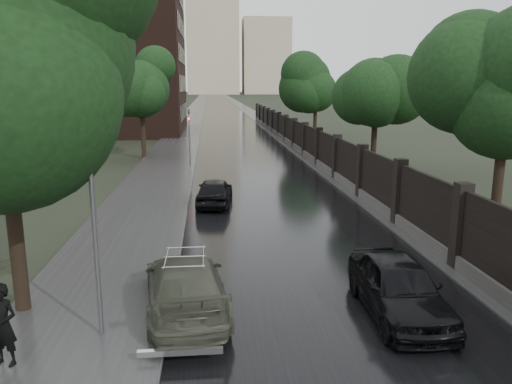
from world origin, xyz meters
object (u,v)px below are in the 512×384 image
tree_right_c (316,91)px  tree_right_b (376,95)px  traffic_light (189,133)px  tree_right_a (506,103)px  hatchback_left (215,191)px  volga_sedan (186,285)px  tree_left_far (141,89)px  car_right_near (399,287)px  lamp_post (94,225)px

tree_right_c → tree_right_b: bearing=-90.0°
tree_right_c → traffic_light: 19.26m
tree_right_a → tree_right_c: bearing=90.0°
tree_right_a → hatchback_left: 12.64m
tree_right_c → volga_sedan: 39.03m
tree_right_b → tree_right_a: bearing=-90.0°
volga_sedan → hatchback_left: bearing=-100.5°
tree_left_far → tree_right_b: bearing=-27.3°
tree_right_c → volga_sedan: bearing=-106.6°
hatchback_left → car_right_near: car_right_near is taller
car_right_near → tree_right_a: bearing=45.6°
lamp_post → car_right_near: (7.00, 0.64, -1.94)m
car_right_near → tree_right_b: bearing=74.2°
car_right_near → traffic_light: bearing=105.2°
tree_left_far → volga_sedan: tree_left_far is taller
tree_right_a → tree_right_b: size_ratio=1.00×
lamp_post → volga_sedan: 2.98m
traffic_light → hatchback_left: bearing=-82.0°
tree_left_far → volga_sedan: bearing=-80.8°
tree_right_c → lamp_post: size_ratio=1.37×
lamp_post → volga_sedan: bearing=36.3°
tree_right_a → hatchback_left: (-10.25, 6.03, -4.29)m
tree_right_b → lamp_post: bearing=-122.2°
lamp_post → tree_right_b: bearing=57.8°
tree_left_far → tree_right_a: size_ratio=1.05×
tree_right_b → lamp_post: tree_right_b is taller
volga_sedan → hatchback_left: (0.85, 11.21, -0.03)m
tree_left_far → tree_right_a: tree_left_far is taller
tree_right_a → traffic_light: tree_right_a is taller
tree_left_far → lamp_post: 28.73m
tree_left_far → lamp_post: (2.60, -28.50, -2.57)m
traffic_light → car_right_near: traffic_light is taller
tree_right_a → lamp_post: 14.62m
tree_right_c → traffic_light: tree_right_c is taller
tree_right_c → lamp_post: (-12.90, -38.50, -2.28)m
tree_right_a → tree_right_c: (0.00, 32.00, 0.00)m
tree_right_c → volga_sedan: (-11.10, -37.18, -4.26)m
lamp_post → traffic_light: lamp_post is taller
hatchback_left → car_right_near: size_ratio=0.91×
tree_left_far → traffic_light: 6.84m
lamp_post → traffic_light: size_ratio=1.28×
car_right_near → volga_sedan: bearing=173.3°
lamp_post → car_right_near: size_ratio=1.20×
tree_left_far → tree_right_a: bearing=-54.8°
tree_right_b → volga_sedan: size_ratio=1.47×
tree_right_c → car_right_near: (-5.90, -37.86, -4.22)m
hatchback_left → volga_sedan: bearing=91.3°
tree_left_far → traffic_light: bearing=-53.5°
traffic_light → hatchback_left: 11.21m
tree_right_a → tree_right_c: size_ratio=1.00×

